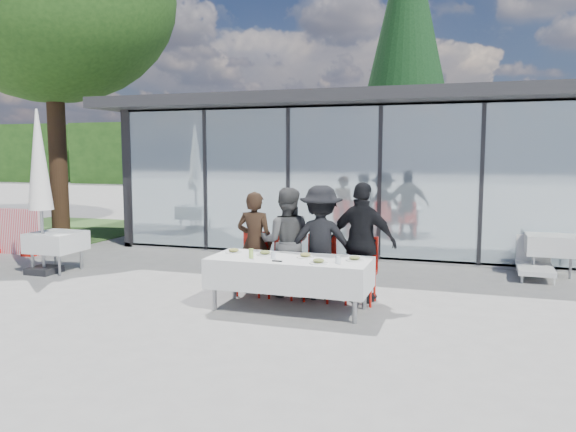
# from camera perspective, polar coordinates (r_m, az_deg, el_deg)

# --- Properties ---
(ground) EXTENTS (90.00, 90.00, 0.00)m
(ground) POSITION_cam_1_polar(r_m,az_deg,el_deg) (8.13, -2.61, -9.37)
(ground) COLOR gray
(ground) RESTS_ON ground
(pavilion) EXTENTS (14.80, 8.80, 3.44)m
(pavilion) POSITION_cam_1_polar(r_m,az_deg,el_deg) (15.50, 15.28, 5.95)
(pavilion) COLOR gray
(pavilion) RESTS_ON ground
(treeline) EXTENTS (62.50, 2.00, 4.40)m
(treeline) POSITION_cam_1_polar(r_m,az_deg,el_deg) (35.64, 10.38, 6.28)
(treeline) COLOR #1C3E13
(treeline) RESTS_ON ground
(dining_table) EXTENTS (2.26, 0.96, 0.75)m
(dining_table) POSITION_cam_1_polar(r_m,az_deg,el_deg) (7.92, 0.17, -5.78)
(dining_table) COLOR silver
(dining_table) RESTS_ON ground
(diner_a) EXTENTS (0.59, 0.59, 1.61)m
(diner_a) POSITION_cam_1_polar(r_m,az_deg,el_deg) (8.86, -3.40, -2.71)
(diner_a) COLOR black
(diner_a) RESTS_ON ground
(diner_chair_a) EXTENTS (0.44, 0.44, 0.97)m
(diner_chair_a) POSITION_cam_1_polar(r_m,az_deg,el_deg) (8.88, -3.45, -4.45)
(diner_chair_a) COLOR red
(diner_chair_a) RESTS_ON ground
(diner_b) EXTENTS (0.97, 0.97, 1.69)m
(diner_b) POSITION_cam_1_polar(r_m,az_deg,el_deg) (8.68, -0.18, -2.65)
(diner_b) COLOR #4A4A4A
(diner_b) RESTS_ON ground
(diner_chair_b) EXTENTS (0.44, 0.44, 0.97)m
(diner_chair_b) POSITION_cam_1_polar(r_m,az_deg,el_deg) (8.71, -0.23, -4.66)
(diner_chair_b) COLOR red
(diner_chair_b) RESTS_ON ground
(diner_c) EXTENTS (1.28, 1.28, 1.73)m
(diner_c) POSITION_cam_1_polar(r_m,az_deg,el_deg) (8.52, 3.36, -2.69)
(diner_c) COLOR black
(diner_c) RESTS_ON ground
(diner_chair_c) EXTENTS (0.44, 0.44, 0.97)m
(diner_chair_c) POSITION_cam_1_polar(r_m,az_deg,el_deg) (8.55, 3.30, -4.87)
(diner_chair_c) COLOR red
(diner_chair_c) RESTS_ON ground
(diner_d) EXTENTS (1.26, 1.26, 1.79)m
(diner_d) POSITION_cam_1_polar(r_m,az_deg,el_deg) (8.38, 7.58, -2.68)
(diner_d) COLOR black
(diner_d) RESTS_ON ground
(diner_chair_d) EXTENTS (0.44, 0.44, 0.97)m
(diner_chair_d) POSITION_cam_1_polar(r_m,az_deg,el_deg) (8.42, 7.51, -5.10)
(diner_chair_d) COLOR red
(diner_chair_d) RESTS_ON ground
(plate_a) EXTENTS (0.25, 0.25, 0.07)m
(plate_a) POSITION_cam_1_polar(r_m,az_deg,el_deg) (8.30, -5.54, -3.57)
(plate_a) COLOR white
(plate_a) RESTS_ON dining_table
(plate_b) EXTENTS (0.25, 0.25, 0.07)m
(plate_b) POSITION_cam_1_polar(r_m,az_deg,el_deg) (8.08, -2.35, -3.80)
(plate_b) COLOR white
(plate_b) RESTS_ON dining_table
(plate_c) EXTENTS (0.25, 0.25, 0.07)m
(plate_c) POSITION_cam_1_polar(r_m,az_deg,el_deg) (7.89, 1.78, -4.05)
(plate_c) COLOR white
(plate_c) RESTS_ON dining_table
(plate_d) EXTENTS (0.25, 0.25, 0.07)m
(plate_d) POSITION_cam_1_polar(r_m,az_deg,el_deg) (7.72, 6.79, -4.34)
(plate_d) COLOR white
(plate_d) RESTS_ON dining_table
(plate_extra) EXTENTS (0.25, 0.25, 0.07)m
(plate_extra) POSITION_cam_1_polar(r_m,az_deg,el_deg) (7.48, 3.12, -4.65)
(plate_extra) COLOR white
(plate_extra) RESTS_ON dining_table
(juice_bottle) EXTENTS (0.06, 0.06, 0.14)m
(juice_bottle) POSITION_cam_1_polar(r_m,az_deg,el_deg) (7.85, -3.77, -3.82)
(juice_bottle) COLOR #96C050
(juice_bottle) RESTS_ON dining_table
(drinking_glasses) EXTENTS (1.00, 0.12, 0.10)m
(drinking_glasses) POSITION_cam_1_polar(r_m,az_deg,el_deg) (7.63, 1.73, -4.23)
(drinking_glasses) COLOR silver
(drinking_glasses) RESTS_ON dining_table
(folded_eyeglasses) EXTENTS (0.14, 0.03, 0.01)m
(folded_eyeglasses) POSITION_cam_1_polar(r_m,az_deg,el_deg) (7.60, -1.11, -4.60)
(folded_eyeglasses) COLOR black
(folded_eyeglasses) RESTS_ON dining_table
(spare_table_left) EXTENTS (0.86, 0.86, 0.74)m
(spare_table_left) POSITION_cam_1_polar(r_m,az_deg,el_deg) (11.36, -22.47, -2.46)
(spare_table_left) COLOR silver
(spare_table_left) RESTS_ON ground
(spare_table_right) EXTENTS (0.86, 0.86, 0.74)m
(spare_table_right) POSITION_cam_1_polar(r_m,az_deg,el_deg) (11.28, 25.11, -2.64)
(spare_table_right) COLOR silver
(spare_table_right) RESTS_ON ground
(market_umbrella) EXTENTS (0.50, 0.50, 3.00)m
(market_umbrella) POSITION_cam_1_polar(r_m,az_deg,el_deg) (11.13, -23.95, 4.36)
(market_umbrella) COLOR black
(market_umbrella) RESTS_ON ground
(lounger) EXTENTS (0.64, 1.35, 0.72)m
(lounger) POSITION_cam_1_polar(r_m,az_deg,el_deg) (11.12, 23.74, -4.25)
(lounger) COLOR silver
(lounger) RESTS_ON ground
(conifer_tree) EXTENTS (4.00, 4.00, 10.50)m
(conifer_tree) POSITION_cam_1_polar(r_m,az_deg,el_deg) (20.79, 11.96, 16.74)
(conifer_tree) COLOR #382316
(conifer_tree) RESTS_ON ground
(grass_patch) EXTENTS (5.00, 5.00, 0.02)m
(grass_patch) POSITION_cam_1_polar(r_m,az_deg,el_deg) (17.58, -22.04, -1.25)
(grass_patch) COLOR #385926
(grass_patch) RESTS_ON ground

